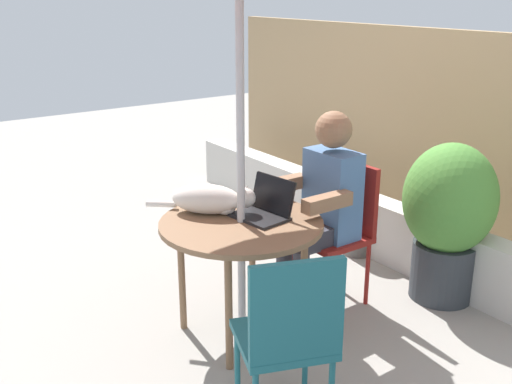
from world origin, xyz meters
TOP-DOWN VIEW (x-y plane):
  - ground_plane at (0.00, 0.00)m, footprint 14.00×14.00m
  - fence_back at (0.00, 2.13)m, footprint 5.89×0.08m
  - planter_wall_low at (0.00, 1.46)m, footprint 5.30×0.20m
  - patio_table at (0.00, 0.00)m, footprint 0.91×0.91m
  - chair_occupied at (0.00, 0.75)m, footprint 0.40×0.40m
  - chair_empty at (0.82, -0.31)m, footprint 0.52×0.52m
  - person_seated at (-0.00, 0.60)m, footprint 0.48×0.48m
  - laptop at (0.01, 0.16)m, footprint 0.33×0.29m
  - cat at (-0.20, -0.07)m, footprint 0.52×0.46m
  - potted_plant_near_fence at (-0.44, 1.36)m, footprint 0.27×0.27m
  - potted_plant_by_chair at (0.38, 1.30)m, footprint 0.58×0.58m

SIDE VIEW (x-z plane):
  - ground_plane at x=0.00m, z-range 0.00..0.00m
  - planter_wall_low at x=0.00m, z-range 0.00..0.43m
  - potted_plant_near_fence at x=-0.44m, z-range 0.01..0.55m
  - chair_occupied at x=0.00m, z-range 0.08..0.98m
  - chair_empty at x=0.82m, z-range 0.08..0.98m
  - potted_plant_by_chair at x=0.38m, z-range 0.06..1.09m
  - patio_table at x=0.00m, z-range 0.28..0.98m
  - person_seated at x=0.00m, z-range 0.08..1.32m
  - laptop at x=0.01m, z-range 0.66..0.87m
  - cat at x=-0.20m, z-range 0.70..0.87m
  - fence_back at x=0.00m, z-range 0.00..1.63m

